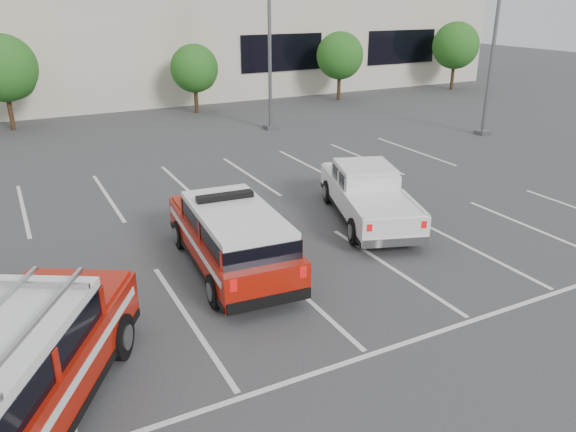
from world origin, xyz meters
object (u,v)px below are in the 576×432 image
tree_right (341,57)px  white_pickup (368,200)px  tree_far_right (456,47)px  tree_mid_right (196,70)px  light_pole_mid (269,25)px  light_pole_right (496,26)px  fire_chief_suv (232,241)px  convention_building (77,25)px  ladder_suv (11,381)px  tree_mid_left (5,70)px

tree_right → white_pickup: tree_right is taller
tree_right → tree_far_right: size_ratio=0.91×
tree_mid_right → light_pole_mid: 6.88m
tree_far_right → light_pole_mid: light_pole_mid is taller
tree_right → white_pickup: 22.03m
light_pole_mid → light_pole_right: size_ratio=1.00×
light_pole_mid → fire_chief_suv: (-7.94, -14.18, -4.41)m
convention_building → fire_chief_suv: (-1.12, -30.04, -3.94)m
fire_chief_suv → ladder_suv: size_ratio=0.92×
tree_mid_left → tree_far_right: same height
light_pole_mid → white_pickup: size_ratio=1.80×
convention_building → tree_mid_left: convention_building is taller
tree_far_right → light_pole_right: light_pole_right is taller
convention_building → tree_far_right: convention_building is taller
tree_right → light_pole_right: (0.91, -12.05, 2.41)m
tree_mid_right → tree_mid_left: bearing=180.0°
tree_mid_left → tree_right: bearing=-0.0°
tree_mid_right → fire_chief_suv: bearing=-106.6°
fire_chief_suv → white_pickup: fire_chief_suv is taller
light_pole_mid → light_pole_right: same height
tree_mid_left → tree_far_right: (30.00, 0.00, 0.00)m
light_pole_right → ladder_suv: 25.47m
fire_chief_suv → tree_mid_right: bearing=77.9°
white_pickup → light_pole_right: bearing=49.3°
tree_mid_left → fire_chief_suv: (3.97, -20.23, -2.26)m
tree_mid_right → light_pole_mid: size_ratio=0.39×
fire_chief_suv → ladder_suv: 6.36m
light_pole_mid → ladder_suv: bearing=-126.4°
fire_chief_suv → convention_building: bearing=92.4°
fire_chief_suv → ladder_suv: ladder_suv is taller
convention_building → ladder_suv: bearing=-100.6°
tree_right → white_pickup: size_ratio=0.78×
tree_mid_left → tree_right: 20.00m
tree_mid_left → light_pole_right: 24.23m
tree_mid_left → tree_right: tree_mid_left is taller
white_pickup → light_pole_mid: bearing=96.4°
tree_mid_right → light_pole_mid: light_pole_mid is taller
convention_building → tree_mid_right: bearing=-63.4°
tree_mid_left → white_pickup: (8.99, -18.97, -2.38)m
light_pole_mid → fire_chief_suv: 16.84m
tree_mid_left → ladder_suv: (-1.24, -23.87, -2.14)m
tree_mid_right → tree_right: tree_right is taller
tree_right → tree_far_right: bearing=0.0°
tree_right → fire_chief_suv: size_ratio=0.80×
ladder_suv → light_pole_mid: bearing=84.0°
tree_right → fire_chief_suv: tree_right is taller
tree_mid_left → tree_far_right: bearing=0.0°
tree_mid_right → fire_chief_suv: 21.18m
tree_mid_left → convention_building: bearing=62.6°
convention_building → fire_chief_suv: bearing=-92.1°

